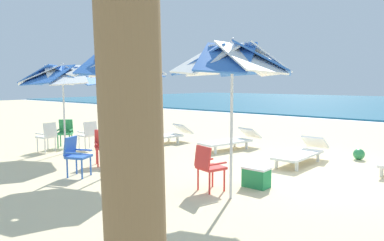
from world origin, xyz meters
The scene contains 16 objects.
ground_plane centered at (0.00, 0.00, 0.00)m, with size 80.00×80.00×0.00m, color beige.
beach_umbrella_0 centered at (-0.44, -2.82, 2.39)m, with size 2.13×2.13×2.78m.
plastic_chair_0 centered at (-1.01, -2.73, 0.50)m, with size 0.54×0.56×0.87m.
beach_umbrella_1 centered at (-3.54, -2.82, 2.40)m, with size 2.24×2.24×2.79m.
plastic_chair_1 centered at (-3.86, -3.72, 0.50)m, with size 0.61×0.59×0.87m.
plastic_chair_2 centered at (-4.36, -2.62, 0.50)m, with size 0.62×0.61×0.87m.
plastic_chair_3 centered at (-3.38, -2.23, 0.50)m, with size 0.58×0.56×0.87m.
beach_umbrella_2 centered at (-6.44, -2.45, 2.22)m, with size 2.52×2.52×2.59m.
plastic_chair_4 centered at (-7.34, -1.91, 0.50)m, with size 0.63×0.63×0.87m.
plastic_chair_5 centered at (-6.36, -1.73, 0.50)m, with size 0.49×0.46×0.87m.
plastic_chair_6 centered at (-7.02, -2.67, 0.50)m, with size 0.52×0.50×0.87m.
sun_lounger_1 centered at (-0.65, 0.65, 0.28)m, with size 0.64×2.15×0.62m.
sun_lounger_2 centered at (-3.10, 1.10, 0.28)m, with size 1.05×2.23×0.62m.
sun_lounger_3 centered at (-5.44, 0.52, 0.28)m, with size 1.06×2.23×0.62m.
cooler_box centered at (-0.45, -1.92, 0.20)m, with size 0.50×0.34×0.40m.
beach_ball centered at (0.33, 2.05, 0.15)m, with size 0.29×0.29×0.29m, color #2D8C4C.
Camera 1 is at (3.06, -8.04, 2.03)m, focal length 34.13 mm.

